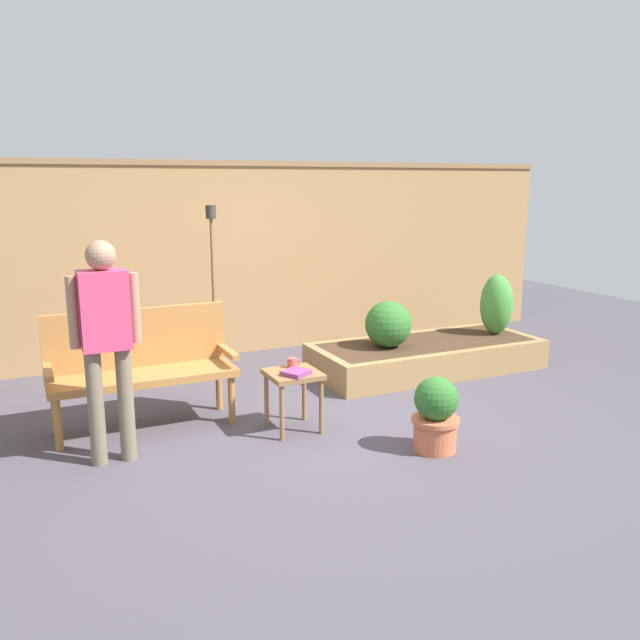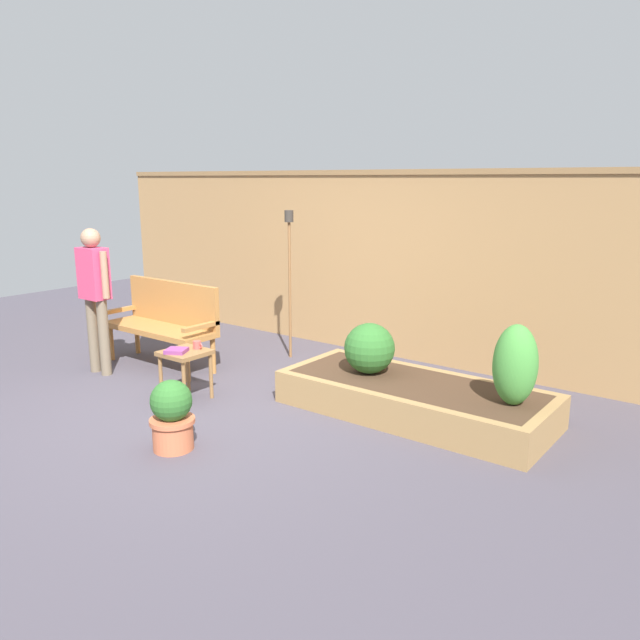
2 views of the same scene
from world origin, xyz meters
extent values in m
plane|color=#47424C|center=(0.00, 0.00, 0.00)|extent=(14.00, 14.00, 0.00)
cube|color=#A37A4C|center=(0.00, 2.60, 1.05)|extent=(8.40, 0.10, 2.10)
cube|color=olive|center=(0.00, 2.60, 2.13)|extent=(8.40, 0.14, 0.06)
cylinder|color=#A87038|center=(-0.73, 0.80, 0.20)|extent=(0.06, 0.06, 0.40)
cylinder|color=#A87038|center=(-0.73, 0.44, 0.20)|extent=(0.06, 0.06, 0.40)
cylinder|color=#A87038|center=(-2.05, 0.80, 0.20)|extent=(0.06, 0.06, 0.40)
cylinder|color=#A87038|center=(-2.05, 0.44, 0.20)|extent=(0.06, 0.06, 0.40)
cube|color=#A87038|center=(-1.39, 0.62, 0.43)|extent=(1.44, 0.48, 0.06)
cube|color=#A87038|center=(-1.39, 0.83, 0.70)|extent=(1.44, 0.06, 0.48)
cube|color=#A87038|center=(-2.08, 0.62, 0.56)|extent=(0.06, 0.48, 0.04)
cube|color=#A87038|center=(-0.70, 0.62, 0.56)|extent=(0.06, 0.48, 0.04)
cylinder|color=olive|center=(-0.17, 0.25, 0.22)|extent=(0.04, 0.04, 0.44)
cylinder|color=olive|center=(-0.17, -0.08, 0.22)|extent=(0.04, 0.04, 0.44)
cylinder|color=olive|center=(-0.50, 0.25, 0.22)|extent=(0.04, 0.04, 0.44)
cylinder|color=olive|center=(-0.50, -0.08, 0.22)|extent=(0.04, 0.04, 0.44)
cube|color=olive|center=(-0.34, 0.09, 0.46)|extent=(0.40, 0.40, 0.04)
cylinder|color=#CC4C47|center=(-0.30, 0.21, 0.52)|extent=(0.08, 0.08, 0.08)
torus|color=#CC4C47|center=(-0.25, 0.21, 0.52)|extent=(0.05, 0.01, 0.05)
cube|color=#7F3875|center=(-0.35, 0.00, 0.50)|extent=(0.25, 0.24, 0.04)
cylinder|color=#C66642|center=(0.45, -0.72, 0.11)|extent=(0.31, 0.31, 0.22)
cylinder|color=#C66642|center=(0.45, -0.72, 0.23)|extent=(0.35, 0.35, 0.04)
sphere|color=#2D6628|center=(0.45, -0.72, 0.40)|extent=(0.32, 0.32, 0.32)
cube|color=#997547|center=(1.58, 0.60, 0.15)|extent=(2.40, 0.09, 0.30)
cube|color=#997547|center=(1.58, 1.51, 0.15)|extent=(2.40, 0.09, 0.30)
cube|color=#997547|center=(0.42, 1.05, 0.15)|extent=(0.09, 0.82, 0.30)
cube|color=#997547|center=(2.73, 1.05, 0.15)|extent=(0.09, 0.82, 0.30)
cube|color=#422D1E|center=(1.58, 1.05, 0.15)|extent=(2.22, 0.82, 0.30)
cylinder|color=brown|center=(1.10, 1.05, 0.33)|extent=(0.04, 0.04, 0.06)
sphere|color=#2D6628|center=(1.10, 1.05, 0.53)|extent=(0.47, 0.47, 0.47)
cylinder|color=brown|center=(2.47, 1.05, 0.33)|extent=(0.04, 0.04, 0.06)
ellipsoid|color=#428938|center=(2.47, 1.05, 0.63)|extent=(0.35, 0.35, 0.66)
cylinder|color=brown|center=(-0.47, 1.79, 0.79)|extent=(0.03, 0.03, 1.58)
cylinder|color=#332D28|center=(-0.47, 1.79, 1.65)|extent=(0.10, 0.10, 0.13)
cylinder|color=#70604C|center=(-1.61, 0.07, 0.41)|extent=(0.11, 0.11, 0.82)
cylinder|color=#70604C|center=(-1.81, 0.07, 0.41)|extent=(0.11, 0.11, 0.82)
cube|color=#D13D66|center=(-1.71, 0.07, 1.09)|extent=(0.32, 0.20, 0.54)
cylinder|color=#9E755B|center=(-1.51, 0.07, 1.09)|extent=(0.07, 0.07, 0.49)
cylinder|color=#9E755B|center=(-1.91, 0.07, 1.09)|extent=(0.07, 0.07, 0.49)
sphere|color=#9E755B|center=(-1.71, 0.07, 1.46)|extent=(0.20, 0.20, 0.20)
camera|label=1|loc=(-2.23, -4.44, 1.94)|focal=36.65mm
camera|label=2|loc=(4.09, -3.60, 2.06)|focal=34.85mm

